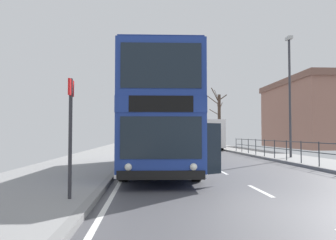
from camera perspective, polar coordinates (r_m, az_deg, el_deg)
The scene contains 8 objects.
ground at distance 7.20m, azimuth 16.26°, elevation -14.32°, with size 15.80×140.00×0.20m.
double_decker_bus_main at distance 14.23m, azimuth -1.47°, elevation 0.44°, with size 3.20×10.25×4.29m.
background_bus_far_lane at distance 36.61m, azimuth 5.79°, elevation -2.31°, with size 2.67×10.99×2.93m.
pedestrian_railing_far_kerb at distance 18.05m, azimuth 21.24°, elevation -4.42°, with size 0.05×24.58×1.08m.
bus_stop_sign_near at distance 7.81m, azimuth -15.91°, elevation -0.68°, with size 0.08×0.44×2.63m.
street_lamp_far_side at distance 22.57m, azimuth 19.58°, elevation 5.22°, with size 0.28×0.60×7.49m.
bare_tree_far_00 at distance 41.42m, azimuth 8.47°, elevation 0.30°, with size 2.59×2.47×7.15m.
background_building_00 at distance 44.13m, azimuth 23.39°, elevation 0.98°, with size 8.56×15.26×7.98m.
Camera 1 is at (-3.08, -6.64, 1.53)m, focal length 36.67 mm.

